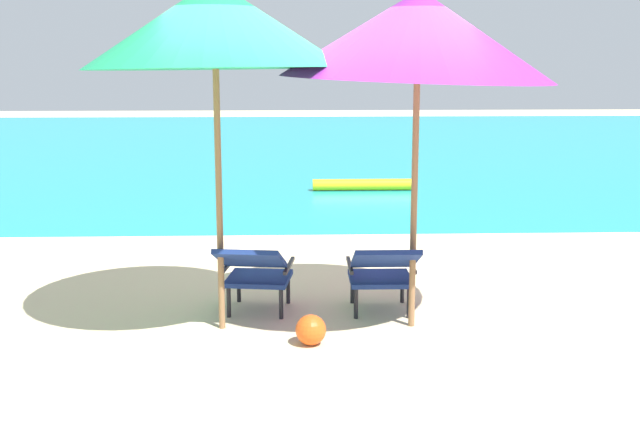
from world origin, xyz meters
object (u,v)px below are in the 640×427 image
(swim_buoy, at_px, (363,185))
(lounge_chair_left, at_px, (255,270))
(beach_umbrella_left, at_px, (215,25))
(lounge_chair_right, at_px, (383,270))
(beach_ball, at_px, (311,330))
(beach_umbrella_right, at_px, (418,35))

(swim_buoy, distance_m, lounge_chair_left, 6.31)
(lounge_chair_left, distance_m, beach_umbrella_left, 2.00)
(lounge_chair_right, height_order, beach_ball, lounge_chair_right)
(beach_ball, bearing_deg, lounge_chair_right, 45.65)
(lounge_chair_left, bearing_deg, beach_ball, -56.55)
(lounge_chair_left, height_order, lounge_chair_right, same)
(lounge_chair_right, bearing_deg, beach_ball, -134.35)
(beach_umbrella_right, bearing_deg, lounge_chair_right, 132.98)
(swim_buoy, height_order, beach_umbrella_left, beach_umbrella_left)
(lounge_chair_left, xyz_separation_m, beach_umbrella_left, (-0.26, -0.27, 1.96))
(lounge_chair_right, relative_size, beach_umbrella_right, 0.33)
(lounge_chair_right, xyz_separation_m, beach_ball, (-0.61, -0.62, -0.29))
(lounge_chair_right, bearing_deg, beach_umbrella_left, -170.18)
(swim_buoy, distance_m, lounge_chair_right, 6.20)
(lounge_chair_left, distance_m, beach_ball, 0.85)
(beach_umbrella_left, distance_m, beach_umbrella_right, 1.52)
(swim_buoy, relative_size, lounge_chair_right, 1.82)
(swim_buoy, bearing_deg, lounge_chair_left, -103.31)
(beach_umbrella_left, bearing_deg, lounge_chair_left, 46.79)
(lounge_chair_right, relative_size, beach_ball, 3.76)
(beach_umbrella_left, bearing_deg, beach_ball, -29.59)
(lounge_chair_left, bearing_deg, beach_umbrella_right, -12.26)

